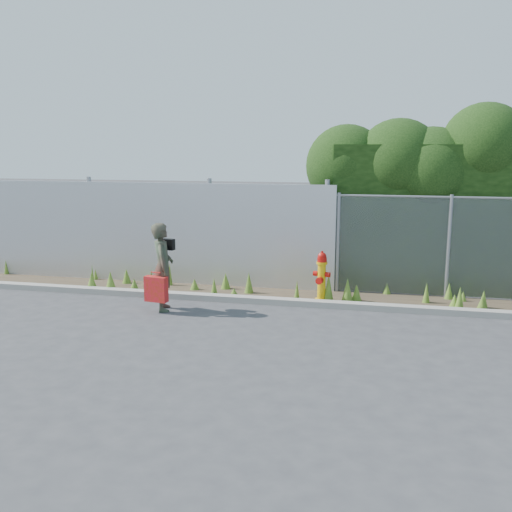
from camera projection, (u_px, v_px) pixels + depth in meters
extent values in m
plane|color=#38383A|center=(255.00, 334.00, 9.13)|extent=(80.00, 80.00, 0.00)
cube|color=gray|center=(276.00, 301.00, 10.84)|extent=(16.00, 0.22, 0.12)
cube|color=#403224|center=(281.00, 296.00, 11.43)|extent=(16.00, 1.20, 0.01)
cone|color=#456B20|center=(226.00, 281.00, 11.95)|extent=(0.21, 0.21, 0.35)
cone|color=#456B20|center=(214.00, 288.00, 11.36)|extent=(0.16, 0.16, 0.38)
cone|color=#456B20|center=(449.00, 292.00, 11.15)|extent=(0.17, 0.17, 0.33)
cone|color=#456B20|center=(387.00, 289.00, 11.55)|extent=(0.17, 0.17, 0.25)
cone|color=#456B20|center=(426.00, 293.00, 10.87)|extent=(0.14, 0.14, 0.40)
cone|color=#456B20|center=(460.00, 299.00, 10.40)|extent=(0.17, 0.17, 0.44)
cone|color=#456B20|center=(92.00, 282.00, 11.83)|extent=(0.24, 0.24, 0.37)
cone|color=#456B20|center=(155.00, 274.00, 12.65)|extent=(0.17, 0.17, 0.36)
cone|color=#456B20|center=(151.00, 278.00, 12.35)|extent=(0.09, 0.09, 0.32)
cone|color=#456B20|center=(170.00, 275.00, 12.25)|extent=(0.11, 0.11, 0.48)
cone|color=#456B20|center=(96.00, 275.00, 12.80)|extent=(0.11, 0.11, 0.25)
cone|color=#456B20|center=(454.00, 302.00, 10.55)|extent=(0.20, 0.20, 0.26)
cone|color=#456B20|center=(6.00, 268.00, 13.33)|extent=(0.11, 0.11, 0.34)
cone|color=#456B20|center=(482.00, 303.00, 10.45)|extent=(0.18, 0.18, 0.27)
cone|color=#456B20|center=(356.00, 293.00, 10.99)|extent=(0.21, 0.21, 0.34)
cone|color=#456B20|center=(234.00, 293.00, 11.33)|extent=(0.20, 0.20, 0.18)
cone|color=#456B20|center=(347.00, 291.00, 10.90)|extent=(0.23, 0.23, 0.48)
cone|color=#456B20|center=(328.00, 288.00, 11.00)|extent=(0.20, 0.20, 0.53)
cone|color=#456B20|center=(151.00, 283.00, 11.92)|extent=(0.23, 0.23, 0.30)
cone|color=#456B20|center=(297.00, 291.00, 11.08)|extent=(0.12, 0.12, 0.40)
cone|color=#456B20|center=(127.00, 277.00, 12.44)|extent=(0.20, 0.20, 0.33)
cone|color=#456B20|center=(249.00, 283.00, 11.60)|extent=(0.19, 0.19, 0.44)
cone|color=#456B20|center=(483.00, 300.00, 10.52)|extent=(0.17, 0.17, 0.34)
cone|color=#456B20|center=(111.00, 282.00, 11.73)|extent=(0.24, 0.24, 0.43)
cone|color=#456B20|center=(195.00, 285.00, 11.89)|extent=(0.20, 0.20, 0.24)
cone|color=#456B20|center=(463.00, 297.00, 11.00)|extent=(0.14, 0.14, 0.20)
cone|color=#456B20|center=(134.00, 285.00, 11.75)|extent=(0.21, 0.21, 0.28)
cone|color=#456B20|center=(93.00, 277.00, 11.97)|extent=(0.10, 0.10, 0.52)
cube|color=silver|center=(141.00, 233.00, 12.49)|extent=(8.50, 0.08, 2.20)
cylinder|color=gray|center=(91.00, 228.00, 12.87)|extent=(0.10, 0.10, 2.30)
cylinder|color=gray|center=(210.00, 232.00, 12.27)|extent=(0.10, 0.10, 2.30)
cylinder|color=gray|center=(326.00, 236.00, 11.73)|extent=(0.10, 0.10, 2.30)
cube|color=gray|center=(506.00, 250.00, 10.91)|extent=(6.50, 0.03, 2.00)
cylinder|color=gray|center=(510.00, 198.00, 10.72)|extent=(6.50, 0.04, 0.04)
cylinder|color=gray|center=(338.00, 243.00, 11.59)|extent=(0.07, 0.07, 2.05)
cylinder|color=gray|center=(449.00, 247.00, 11.13)|extent=(0.07, 0.07, 2.05)
sphere|color=black|center=(346.00, 166.00, 12.28)|extent=(1.76, 1.76, 1.76)
sphere|color=black|center=(399.00, 163.00, 11.96)|extent=(1.84, 1.84, 1.84)
sphere|color=black|center=(431.00, 173.00, 11.84)|extent=(1.89, 1.89, 1.89)
sphere|color=black|center=(485.00, 146.00, 11.48)|extent=(1.74, 1.74, 1.74)
cylinder|color=#DCAC0B|center=(321.00, 300.00, 11.06)|extent=(0.25, 0.25, 0.05)
cylinder|color=#DCAC0B|center=(322.00, 283.00, 10.99)|extent=(0.16, 0.16, 0.74)
cylinder|color=#DCAC0B|center=(322.00, 263.00, 10.92)|extent=(0.21, 0.21, 0.04)
cylinder|color=#B20F0A|center=(322.00, 260.00, 10.91)|extent=(0.18, 0.18, 0.09)
sphere|color=#B20F0A|center=(322.00, 257.00, 10.90)|extent=(0.17, 0.17, 0.17)
cylinder|color=#B20F0A|center=(322.00, 252.00, 10.88)|extent=(0.04, 0.04, 0.04)
cylinder|color=#B20F0A|center=(315.00, 274.00, 10.99)|extent=(0.09, 0.10, 0.10)
cylinder|color=#B20F0A|center=(328.00, 274.00, 10.94)|extent=(0.09, 0.10, 0.10)
cylinder|color=#B20F0A|center=(321.00, 281.00, 10.86)|extent=(0.13, 0.11, 0.13)
imported|color=#0E5939|center=(163.00, 267.00, 10.35)|extent=(0.57, 0.69, 1.61)
cube|color=#A02E09|center=(156.00, 289.00, 10.23)|extent=(0.42, 0.15, 0.46)
cylinder|color=#A02E09|center=(156.00, 272.00, 10.17)|extent=(0.20, 0.02, 0.02)
cube|color=black|center=(167.00, 244.00, 10.48)|extent=(0.27, 0.11, 0.20)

